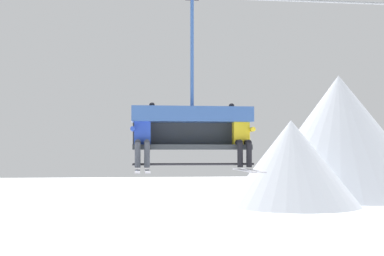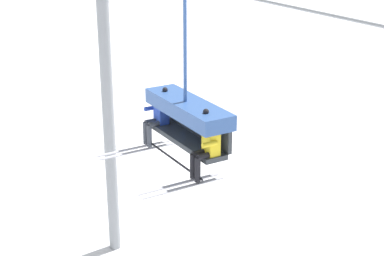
{
  "view_description": "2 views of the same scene",
  "coord_description": "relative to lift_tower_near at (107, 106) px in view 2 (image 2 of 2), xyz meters",
  "views": [
    {
      "loc": [
        -1.05,
        -10.31,
        5.9
      ],
      "look_at": [
        -0.01,
        -0.87,
        6.36
      ],
      "focal_mm": 45.0,
      "sensor_mm": 36.0,
      "label": 1
    },
    {
      "loc": [
        9.45,
        -6.22,
        10.33
      ],
      "look_at": [
        -0.08,
        -0.6,
        6.17
      ],
      "focal_mm": 55.0,
      "sensor_mm": 36.0,
      "label": 2
    }
  ],
  "objects": [
    {
      "name": "skier_yellow",
      "position": [
        6.98,
        -0.92,
        1.4
      ],
      "size": [
        0.48,
        1.7,
        1.34
      ],
      "color": "yellow"
    },
    {
      "name": "lift_cable",
      "position": [
        8.23,
        -0.78,
        4.2
      ],
      "size": [
        18.45,
        0.05,
        0.05
      ],
      "color": "gray"
    },
    {
      "name": "lift_tower_near",
      "position": [
        0.0,
        0.0,
        0.0
      ],
      "size": [
        0.36,
        1.88,
        9.3
      ],
      "color": "gray",
      "rests_on": "ground_plane"
    },
    {
      "name": "chairlift_chair",
      "position": [
        6.0,
        -0.71,
        1.69
      ],
      "size": [
        2.4,
        0.74,
        3.45
      ],
      "color": "#33383D"
    },
    {
      "name": "skier_blue",
      "position": [
        5.02,
        -0.92,
        1.4
      ],
      "size": [
        0.48,
        1.7,
        1.34
      ],
      "color": "#2847B7"
    }
  ]
}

